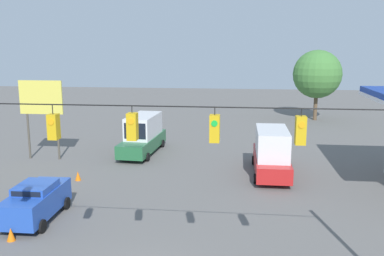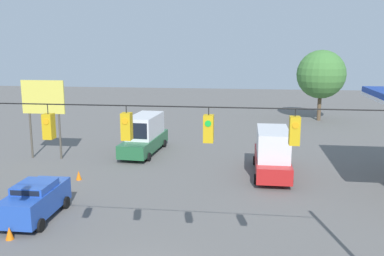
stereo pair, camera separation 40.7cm
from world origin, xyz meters
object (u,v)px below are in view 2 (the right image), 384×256
at_px(traffic_cone_third, 50,199).
at_px(box_truck_green_withflow_far, 145,134).
at_px(traffic_cone_nearest, 9,233).
at_px(traffic_cone_second, 33,213).
at_px(traffic_cone_fourth, 67,187).
at_px(box_truck_red_oncoming_far, 272,153).
at_px(traffic_cone_fifth, 79,175).
at_px(overhead_signal_span, 127,162).
at_px(tree_horizon_left, 321,74).
at_px(roadside_billboard, 43,103).
at_px(sedan_blue_parked_shoulder, 36,200).

bearing_deg(traffic_cone_third, box_truck_green_withflow_far, -101.98).
relative_size(box_truck_green_withflow_far, traffic_cone_nearest, 11.79).
distance_m(traffic_cone_second, traffic_cone_fourth, 4.11).
bearing_deg(box_truck_red_oncoming_far, box_truck_green_withflow_far, -26.27).
bearing_deg(traffic_cone_fifth, traffic_cone_third, 91.22).
distance_m(overhead_signal_span, tree_horizon_left, 38.49).
xyz_separation_m(box_truck_red_oncoming_far, traffic_cone_nearest, (12.19, 11.22, -1.24)).
height_order(box_truck_red_oncoming_far, traffic_cone_fifth, box_truck_red_oncoming_far).
bearing_deg(roadside_billboard, traffic_cone_nearest, 109.32).
bearing_deg(traffic_cone_fifth, sedan_blue_parked_shoulder, 92.71).
distance_m(overhead_signal_span, traffic_cone_fourth, 12.66).
bearing_deg(traffic_cone_fourth, traffic_cone_fifth, -85.08).
bearing_deg(traffic_cone_second, traffic_cone_nearest, 91.91).
relative_size(traffic_cone_fourth, tree_horizon_left, 0.07).
relative_size(box_truck_green_withflow_far, traffic_cone_third, 11.79).
height_order(box_truck_green_withflow_far, box_truck_red_oncoming_far, box_truck_red_oncoming_far).
xyz_separation_m(traffic_cone_second, traffic_cone_fourth, (-0.05, -4.11, 0.00)).
bearing_deg(traffic_cone_second, sedan_blue_parked_shoulder, -144.13).
xyz_separation_m(traffic_cone_third, traffic_cone_fifth, (0.09, -4.34, 0.00)).
xyz_separation_m(traffic_cone_second, traffic_cone_fifth, (0.14, -6.33, 0.00)).
distance_m(sedan_blue_parked_shoulder, traffic_cone_third, 2.01).
xyz_separation_m(traffic_cone_nearest, traffic_cone_fifth, (0.22, -8.61, 0.00)).
distance_m(overhead_signal_span, traffic_cone_second, 9.85).
height_order(overhead_signal_span, traffic_cone_nearest, overhead_signal_span).
bearing_deg(box_truck_red_oncoming_far, overhead_signal_span, 68.98).
xyz_separation_m(traffic_cone_fifth, roadside_billboard, (4.48, -4.80, 3.97)).
distance_m(traffic_cone_second, traffic_cone_fifth, 6.33).
bearing_deg(roadside_billboard, sedan_blue_parked_shoulder, 113.44).
distance_m(box_truck_green_withflow_far, traffic_cone_fifth, 7.98).
xyz_separation_m(traffic_cone_fifth, tree_horizon_left, (-18.90, -24.46, 4.94)).
distance_m(box_truck_green_withflow_far, traffic_cone_second, 14.05).
distance_m(overhead_signal_span, traffic_cone_fifth, 14.55).
relative_size(overhead_signal_span, traffic_cone_fourth, 31.25).
bearing_deg(roadside_billboard, box_truck_green_withflow_far, -159.48).
bearing_deg(traffic_cone_fourth, sedan_blue_parked_shoulder, 91.48).
xyz_separation_m(box_truck_red_oncoming_far, traffic_cone_third, (12.31, 6.95, -1.24)).
xyz_separation_m(traffic_cone_third, tree_horizon_left, (-18.80, -28.81, 4.94)).
bearing_deg(traffic_cone_nearest, traffic_cone_fifth, -88.56).
bearing_deg(roadside_billboard, traffic_cone_fourth, 123.64).
relative_size(traffic_cone_second, traffic_cone_fourth, 1.00).
xyz_separation_m(box_truck_red_oncoming_far, traffic_cone_fifth, (12.41, 2.61, -1.24)).
distance_m(roadside_billboard, tree_horizon_left, 30.56).
height_order(traffic_cone_second, traffic_cone_fifth, same).
bearing_deg(traffic_cone_fifth, box_truck_red_oncoming_far, -168.13).
distance_m(overhead_signal_span, roadside_billboard, 20.28).
bearing_deg(sedan_blue_parked_shoulder, box_truck_green_withflow_far, -99.55).
xyz_separation_m(overhead_signal_span, box_truck_green_withflow_far, (4.17, -19.52, -3.30)).
bearing_deg(box_truck_red_oncoming_far, traffic_cone_fourth, 21.59).
height_order(traffic_cone_second, tree_horizon_left, tree_horizon_left).
relative_size(sedan_blue_parked_shoulder, traffic_cone_nearest, 7.58).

